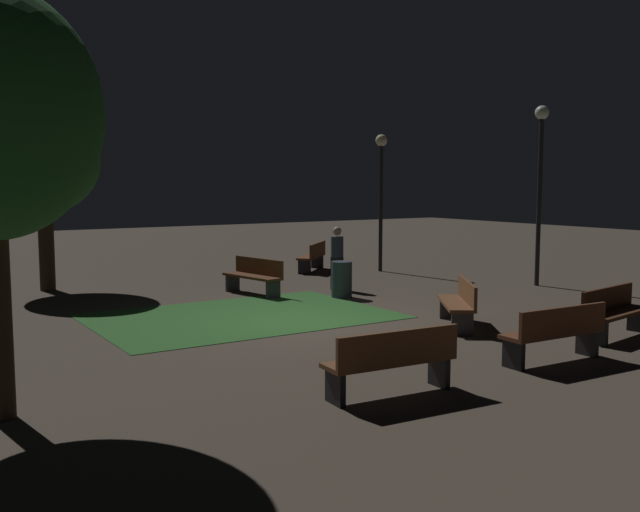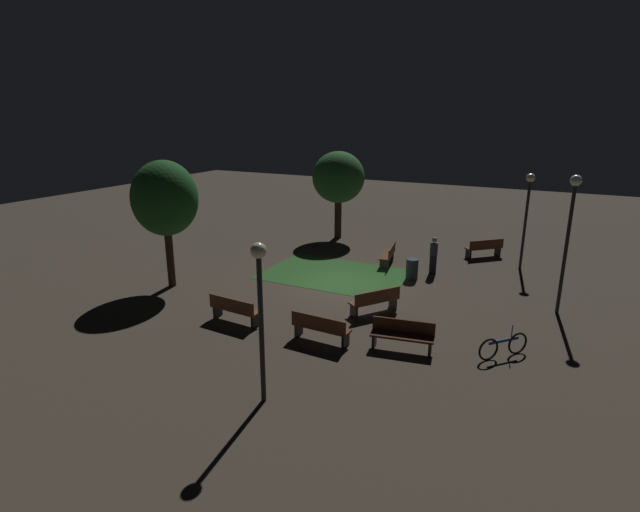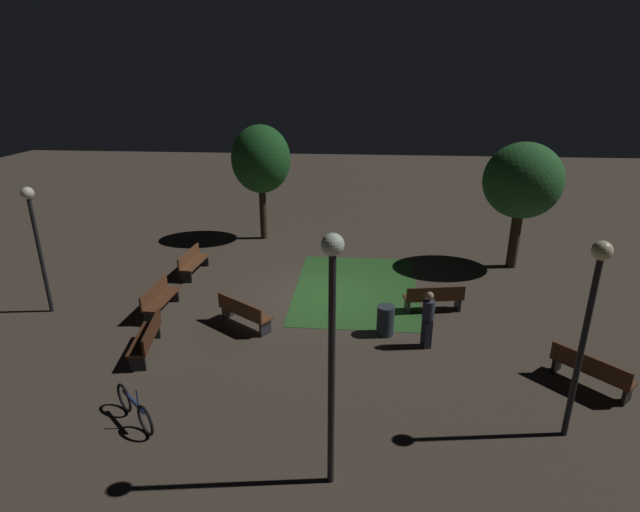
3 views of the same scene
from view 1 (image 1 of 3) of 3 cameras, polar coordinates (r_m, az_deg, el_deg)
ground_plane at (r=14.08m, az=-1.63°, el=-5.22°), size 60.00×60.00×0.00m
grass_lawn at (r=14.62m, az=-6.35°, el=-4.82°), size 5.89×4.12×0.01m
bench_by_lamp at (r=9.15m, az=5.87°, el=-8.28°), size 1.83×0.61×0.88m
bench_front_right at (r=11.32m, az=18.44°, el=-5.79°), size 1.82×0.55×0.88m
bench_front_left at (r=13.53m, az=22.58°, el=-4.06°), size 1.85×0.77×0.88m
bench_path_side at (r=17.35m, az=-5.28°, el=-1.52°), size 0.80×1.86×0.88m
bench_near_trees at (r=13.67m, az=11.16°, el=-3.62°), size 1.42×1.75×0.88m
bench_corner at (r=21.84m, az=-0.53°, el=0.04°), size 1.63×1.59×0.88m
tree_back_right at (r=19.08m, az=-21.36°, el=7.15°), size 2.77×2.77×4.65m
lamp_post_near_wall at (r=21.76m, az=4.92°, el=6.29°), size 0.36×0.36×4.17m
lamp_post_plaza_west at (r=19.51m, az=17.28°, el=7.01°), size 0.36×0.36×4.70m
trash_bin at (r=16.83m, az=1.75°, el=-1.90°), size 0.49×0.49×0.86m
pedestrian at (r=17.99m, az=1.38°, el=-0.05°), size 0.33×0.32×1.61m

